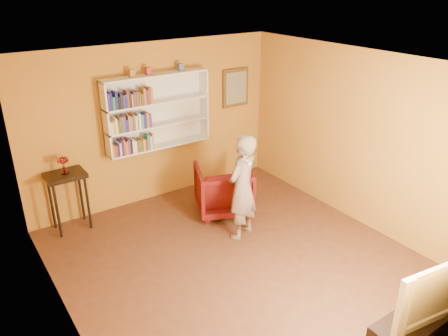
# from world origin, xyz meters

# --- Properties ---
(room_shell) EXTENTS (5.30, 5.80, 2.88)m
(room_shell) POSITION_xyz_m (0.00, 0.00, 1.02)
(room_shell) COLOR #4A2917
(room_shell) RESTS_ON ground
(bookshelf) EXTENTS (1.80, 0.29, 1.23)m
(bookshelf) POSITION_xyz_m (0.00, 2.41, 1.59)
(bookshelf) COLOR white
(bookshelf) RESTS_ON room_shell
(books_row_lower) EXTENTS (0.70, 0.18, 0.27)m
(books_row_lower) POSITION_xyz_m (-0.51, 2.30, 1.13)
(books_row_lower) COLOR #AD6922
(books_row_lower) RESTS_ON bookshelf
(books_row_middle) EXTENTS (0.69, 0.19, 0.26)m
(books_row_middle) POSITION_xyz_m (-0.51, 2.30, 1.51)
(books_row_middle) COLOR white
(books_row_middle) RESTS_ON bookshelf
(books_row_upper) EXTENTS (0.74, 0.19, 0.27)m
(books_row_upper) POSITION_xyz_m (-0.48, 2.30, 1.89)
(books_row_upper) COLOR navy
(books_row_upper) RESTS_ON bookshelf
(ornament_left) EXTENTS (0.08, 0.08, 0.11)m
(ornament_left) POSITION_xyz_m (-0.39, 2.35, 2.27)
(ornament_left) COLOR olive
(ornament_left) RESTS_ON bookshelf
(ornament_centre) EXTENTS (0.09, 0.09, 0.12)m
(ornament_centre) POSITION_xyz_m (-0.12, 2.35, 2.27)
(ornament_centre) COLOR #9A3335
(ornament_centre) RESTS_ON bookshelf
(ornament_right) EXTENTS (0.09, 0.09, 0.12)m
(ornament_right) POSITION_xyz_m (0.46, 2.35, 2.27)
(ornament_right) COLOR slate
(ornament_right) RESTS_ON bookshelf
(framed_painting) EXTENTS (0.55, 0.05, 0.70)m
(framed_painting) POSITION_xyz_m (1.65, 2.46, 1.75)
(framed_painting) COLOR #523717
(framed_painting) RESTS_ON room_shell
(console_table) EXTENTS (0.57, 0.44, 0.94)m
(console_table) POSITION_xyz_m (-1.63, 2.25, 0.78)
(console_table) COLOR black
(console_table) RESTS_ON ground
(ruby_lustre) EXTENTS (0.17, 0.16, 0.26)m
(ruby_lustre) POSITION_xyz_m (-1.63, 2.25, 1.13)
(ruby_lustre) COLOR maroon
(ruby_lustre) RESTS_ON console_table
(armchair) EXTENTS (1.15, 1.17, 0.82)m
(armchair) POSITION_xyz_m (0.63, 1.35, 0.41)
(armchair) COLOR #450408
(armchair) RESTS_ON ground
(person) EXTENTS (0.70, 0.59, 1.62)m
(person) POSITION_xyz_m (0.43, 0.58, 0.81)
(person) COLOR #756456
(person) RESTS_ON ground
(game_remote) EXTENTS (0.04, 0.15, 0.04)m
(game_remote) POSITION_xyz_m (0.31, 0.33, 1.34)
(game_remote) COLOR white
(game_remote) RESTS_ON person
(tv_cabinet) EXTENTS (1.33, 0.40, 0.48)m
(tv_cabinet) POSITION_xyz_m (0.69, -2.25, 0.24)
(tv_cabinet) COLOR black
(tv_cabinet) RESTS_ON ground
(television) EXTENTS (1.19, 0.32, 0.68)m
(television) POSITION_xyz_m (0.69, -2.25, 0.82)
(television) COLOR black
(television) RESTS_ON tv_cabinet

